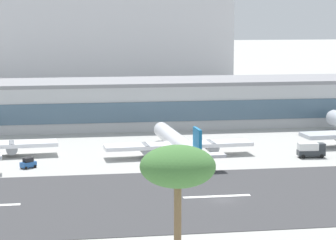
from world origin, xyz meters
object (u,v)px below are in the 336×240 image
terminal_building (160,102)px  distant_hotel_block (96,32)px  airliner_blue_tail_gate_1 (180,144)px  service_box_truck_0 (311,149)px  service_baggage_tug_1 (28,163)px  palm_tree_1 (178,169)px

terminal_building → distant_hotel_block: distant_hotel_block is taller
terminal_building → airliner_blue_tail_gate_1: (-2.28, -46.16, -3.65)m
distant_hotel_block → service_box_truck_0: (37.47, -173.46, -21.65)m
service_baggage_tug_1 → palm_tree_1: (18.48, -75.39, 14.61)m
service_box_truck_0 → service_baggage_tug_1: bearing=-174.7°
distant_hotel_block → service_box_truck_0: bearing=-77.8°
terminal_building → service_baggage_tug_1: terminal_building is taller
distant_hotel_block → airliner_blue_tail_gate_1: 169.82m
service_box_truck_0 → palm_tree_1: (-43.33, -76.81, 13.87)m
distant_hotel_block → palm_tree_1: (-5.85, -250.27, -7.79)m
terminal_building → distant_hotel_block: (-10.95, 122.19, 16.94)m
distant_hotel_block → terminal_building: bearing=-84.9°
terminal_building → service_box_truck_0: bearing=-62.6°
terminal_building → distant_hotel_block: bearing=95.1°
airliner_blue_tail_gate_1 → palm_tree_1: (-14.52, -81.92, 12.80)m
distant_hotel_block → palm_tree_1: distant_hotel_block is taller
service_box_truck_0 → distant_hotel_block: bearing=106.2°
distant_hotel_block → service_box_truck_0: distant_hotel_block is taller
terminal_building → service_baggage_tug_1: bearing=-123.8°
service_box_truck_0 → service_baggage_tug_1: size_ratio=1.74×
distant_hotel_block → service_baggage_tug_1: bearing=-97.9°
terminal_building → service_box_truck_0: size_ratio=35.81×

